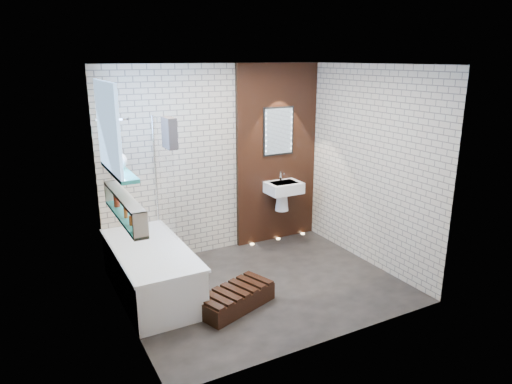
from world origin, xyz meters
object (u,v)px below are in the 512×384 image
bathtub (151,271)px  walnut_step (235,299)px  bath_screen (164,176)px  washbasin (283,191)px  led_mirror (279,131)px

bathtub → walnut_step: bearing=-46.1°
bathtub → walnut_step: bathtub is taller
bath_screen → walnut_step: bearing=-72.8°
washbasin → walnut_step: (-1.45, -1.37, -0.69)m
bath_screen → washbasin: bearing=5.8°
bath_screen → led_mirror: bearing=10.7°
bathtub → bath_screen: (0.35, 0.44, 0.99)m
bathtub → washbasin: size_ratio=3.00×
led_mirror → bath_screen: bearing=-169.3°
bathtub → walnut_step: size_ratio=1.96×
washbasin → walnut_step: washbasin is taller
bathtub → led_mirror: (2.17, 0.78, 1.36)m
bath_screen → led_mirror: led_mirror is taller
bathtub → led_mirror: bearing=19.8°
bathtub → led_mirror: size_ratio=2.49×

